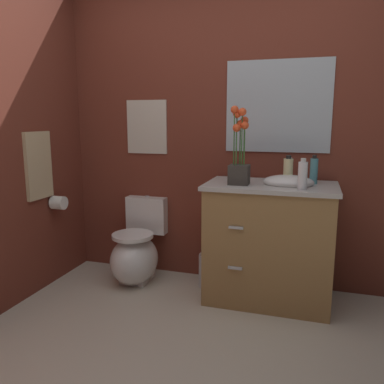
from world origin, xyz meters
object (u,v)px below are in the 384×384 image
flower_vase (239,157)px  wall_poster (147,127)px  trash_bin (210,270)px  vanity_cabinet (269,241)px  toilet (137,253)px  toilet_paper_roll (59,203)px  hand_wash_bottle (288,171)px  wall_mirror (278,106)px  hanging_towel (39,166)px  lotion_bottle (314,171)px  soap_bottle (303,175)px

flower_vase → wall_poster: wall_poster is taller
trash_bin → vanity_cabinet: bearing=-11.8°
toilet → toilet_paper_roll: bearing=-161.8°
hand_wash_bottle → wall_poster: size_ratio=0.46×
vanity_cabinet → hand_wash_bottle: bearing=21.7°
vanity_cabinet → trash_bin: bearing=168.2°
wall_mirror → toilet: bearing=-166.3°
trash_bin → hanging_towel: (-1.27, -0.41, 0.86)m
hand_wash_bottle → toilet_paper_roll: hand_wash_bottle is taller
toilet → lotion_bottle: 1.58m
flower_vase → trash_bin: 1.00m
hanging_towel → wall_mirror: bearing=19.1°
trash_bin → toilet_paper_roll: toilet_paper_roll is taller
soap_bottle → lotion_bottle: soap_bottle is taller
hand_wash_bottle → trash_bin: bearing=174.5°
flower_vase → soap_bottle: 0.46m
toilet → hanging_towel: size_ratio=1.33×
vanity_cabinet → flower_vase: bearing=-159.4°
vanity_cabinet → toilet_paper_roll: 1.72m
toilet_paper_roll → trash_bin: bearing=12.6°
trash_bin → wall_poster: 1.32m
trash_bin → hanging_towel: 1.59m
soap_bottle → hand_wash_bottle: (-0.11, 0.22, -0.00)m
hand_wash_bottle → toilet_paper_roll: size_ratio=1.88×
toilet → wall_mirror: (1.10, 0.27, 1.21)m
lotion_bottle → trash_bin: 1.15m
vanity_cabinet → flower_vase: (-0.22, -0.08, 0.63)m
lotion_bottle → hand_wash_bottle: bearing=-162.2°
hand_wash_bottle → wall_mirror: (-0.11, 0.25, 0.46)m
flower_vase → soap_bottle: size_ratio=2.65×
vanity_cabinet → flower_vase: size_ratio=1.93×
toilet → hanging_towel: (-0.65, -0.34, 0.76)m
hanging_towel → hand_wash_bottle: bearing=10.8°
wall_poster → hanging_towel: wall_poster is taller
vanity_cabinet → lotion_bottle: 0.61m
vanity_cabinet → toilet_paper_roll: (-1.70, -0.17, 0.22)m
wall_mirror → trash_bin: bearing=-158.1°
trash_bin → toilet_paper_roll: (-1.21, -0.27, 0.54)m
lotion_bottle → trash_bin: bearing=-180.0°
toilet → wall_poster: (0.00, 0.27, 1.04)m
trash_bin → wall_poster: size_ratio=0.60×
toilet → wall_mirror: wall_mirror is taller
vanity_cabinet → wall_poster: size_ratio=2.37×
trash_bin → wall_mirror: size_ratio=0.34×
toilet → vanity_cabinet: vanity_cabinet is taller
toilet → flower_vase: size_ratio=1.24×
flower_vase → lotion_bottle: size_ratio=2.67×
flower_vase → wall_poster: bearing=156.7°
vanity_cabinet → trash_bin: vanity_cabinet is taller
lotion_bottle → trash_bin: lotion_bottle is taller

